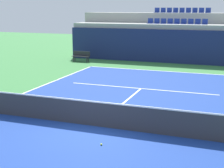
% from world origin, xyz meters
% --- Properties ---
extents(ground_plane, '(80.00, 80.00, 0.00)m').
position_xyz_m(ground_plane, '(0.00, 0.00, 0.00)').
color(ground_plane, '#387A3D').
extents(court_surface, '(11.00, 24.00, 0.01)m').
position_xyz_m(court_surface, '(0.00, 0.00, 0.01)').
color(court_surface, navy).
rests_on(court_surface, ground_plane).
extents(baseline_far, '(11.00, 0.10, 0.00)m').
position_xyz_m(baseline_far, '(0.00, 11.95, 0.01)').
color(baseline_far, white).
rests_on(baseline_far, court_surface).
extents(service_line_far, '(8.26, 0.10, 0.00)m').
position_xyz_m(service_line_far, '(0.00, 6.40, 0.01)').
color(service_line_far, white).
rests_on(service_line_far, court_surface).
extents(centre_service_line, '(0.10, 6.40, 0.00)m').
position_xyz_m(centre_service_line, '(0.00, 3.20, 0.01)').
color(centre_service_line, white).
rests_on(centre_service_line, court_surface).
extents(back_wall, '(17.59, 0.30, 2.65)m').
position_xyz_m(back_wall, '(0.00, 15.74, 1.33)').
color(back_wall, navy).
rests_on(back_wall, ground_plane).
extents(stands_tier_lower, '(17.59, 2.40, 3.03)m').
position_xyz_m(stands_tier_lower, '(0.00, 17.09, 1.52)').
color(stands_tier_lower, '#9E9E99').
rests_on(stands_tier_lower, ground_plane).
extents(stands_tier_upper, '(17.59, 2.40, 3.90)m').
position_xyz_m(stands_tier_upper, '(0.00, 19.49, 1.95)').
color(stands_tier_upper, '#9E9E99').
rests_on(stands_tier_upper, ground_plane).
extents(seating_row_lower, '(4.92, 0.44, 0.44)m').
position_xyz_m(seating_row_lower, '(0.00, 17.19, 3.16)').
color(seating_row_lower, navy).
rests_on(seating_row_lower, stands_tier_lower).
extents(seating_row_upper, '(4.92, 0.44, 0.44)m').
position_xyz_m(seating_row_upper, '(0.00, 19.59, 4.03)').
color(seating_row_upper, navy).
rests_on(seating_row_upper, stands_tier_upper).
extents(tennis_net, '(11.08, 0.08, 1.07)m').
position_xyz_m(tennis_net, '(0.00, 0.00, 0.51)').
color(tennis_net, black).
rests_on(tennis_net, court_surface).
extents(player_bench, '(1.50, 0.40, 0.85)m').
position_xyz_m(player_bench, '(-7.16, 13.86, 0.51)').
color(player_bench, '#232328').
rests_on(player_bench, ground_plane).
extents(tennis_ball_0, '(0.07, 0.07, 0.07)m').
position_xyz_m(tennis_ball_0, '(0.88, -1.61, 0.04)').
color(tennis_ball_0, '#CCE033').
rests_on(tennis_ball_0, court_surface).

